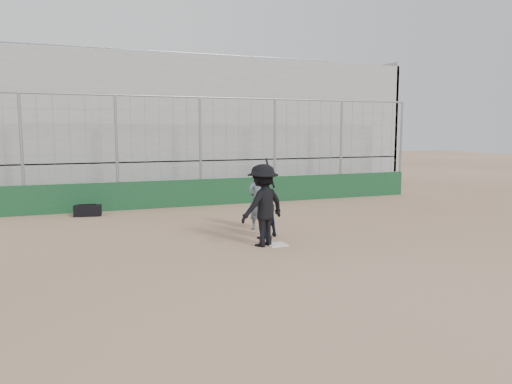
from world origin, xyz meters
name	(u,v)px	position (x,y,z in m)	size (l,w,h in m)	color
ground	(277,245)	(0.00, 0.00, 0.00)	(90.00, 90.00, 0.00)	#866248
home_plate	(277,245)	(0.00, 0.00, 0.01)	(0.44, 0.44, 0.02)	white
backstop	(201,180)	(0.00, 7.00, 0.96)	(18.10, 0.25, 4.04)	#123B1F
bleachers	(172,128)	(0.00, 11.95, 2.92)	(20.25, 6.70, 6.98)	gray
batter_at_plate	(263,205)	(-0.34, 0.07, 1.00)	(1.47, 1.19, 2.12)	black
catcher_crouched	(264,216)	(0.03, 0.89, 0.58)	(1.02, 0.92, 1.16)	black
umpire	(258,203)	(0.30, 2.01, 0.77)	(0.62, 0.41, 1.53)	#4E5862
equipment_bag	(88,211)	(-4.08, 6.09, 0.18)	(0.91, 0.51, 0.40)	black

